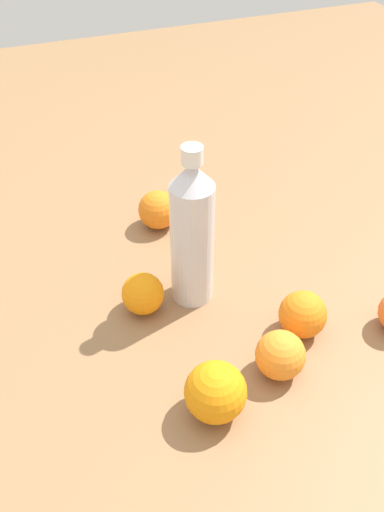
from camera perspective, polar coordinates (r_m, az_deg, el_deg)
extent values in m
plane|color=olive|center=(0.92, -2.84, -4.47)|extent=(2.40, 2.40, 0.00)
cylinder|color=silver|center=(0.87, 0.00, 1.20)|extent=(0.07, 0.07, 0.21)
cone|color=silver|center=(0.79, 0.00, 8.04)|extent=(0.07, 0.07, 0.04)
cylinder|color=white|center=(0.78, 0.00, 9.96)|extent=(0.03, 0.03, 0.03)
sphere|color=orange|center=(0.89, -4.89, -3.74)|extent=(0.07, 0.07, 0.07)
sphere|color=orange|center=(0.87, 10.91, -5.70)|extent=(0.07, 0.07, 0.07)
sphere|color=orange|center=(0.81, 8.74, -9.68)|extent=(0.07, 0.07, 0.07)
sphere|color=orange|center=(0.76, 2.12, -13.38)|extent=(0.08, 0.08, 0.08)
sphere|color=orange|center=(1.05, -3.42, 4.60)|extent=(0.07, 0.07, 0.07)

